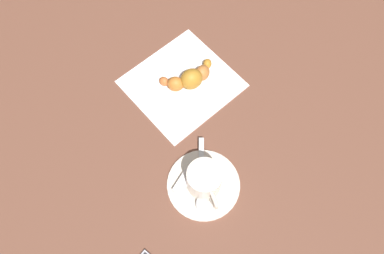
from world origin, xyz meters
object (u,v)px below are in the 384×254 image
object	(u,v)px
saucer	(203,184)
teaspoon	(201,186)
sugar_packet	(186,178)
napkin	(182,83)
espresso_cup	(205,180)
croissant	(190,78)

from	to	relation	value
saucer	teaspoon	xyz separation A→B (m)	(0.00, -0.01, 0.01)
sugar_packet	napkin	world-z (taller)	sugar_packet
espresso_cup	napkin	distance (m)	0.21
espresso_cup	teaspoon	size ratio (longest dim) A/B	0.66
saucer	espresso_cup	distance (m)	0.03
saucer	sugar_packet	world-z (taller)	sugar_packet
saucer	croissant	distance (m)	0.21
teaspoon	napkin	distance (m)	0.21
saucer	napkin	distance (m)	0.21
espresso_cup	napkin	bearing A→B (deg)	164.12
teaspoon	sugar_packet	distance (m)	0.03
saucer	teaspoon	distance (m)	0.01
espresso_cup	sugar_packet	xyz separation A→B (m)	(-0.02, -0.02, -0.02)
sugar_packet	espresso_cup	bearing A→B (deg)	104.31
sugar_packet	croissant	size ratio (longest dim) A/B	0.50
saucer	napkin	world-z (taller)	saucer
espresso_cup	croissant	distance (m)	0.21
saucer	espresso_cup	size ratio (longest dim) A/B	1.53
saucer	espresso_cup	xyz separation A→B (m)	(0.00, -0.00, 0.03)
sugar_packet	croissant	distance (m)	0.20
napkin	croissant	xyz separation A→B (m)	(0.01, 0.01, 0.02)
teaspoon	sugar_packet	xyz separation A→B (m)	(-0.02, -0.02, 0.00)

